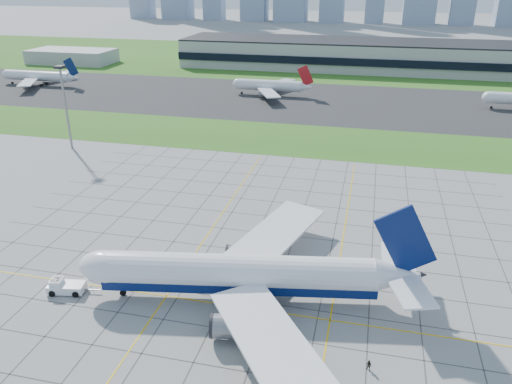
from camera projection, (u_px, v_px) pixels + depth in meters
ground at (225, 297)px, 85.18m from camera, size 1400.00×1400.00×0.00m
grass_median at (303, 140)px, 165.29m from camera, size 700.00×35.00×0.04m
asphalt_taxiway at (322, 102)px, 214.24m from camera, size 700.00×75.00×0.04m
grass_far at (342, 61)px, 312.17m from camera, size 700.00×145.00×0.04m
apron_markings at (244, 264)px, 94.96m from camera, size 120.00×130.00×0.03m
terminal at (411, 57)px, 278.16m from camera, size 260.00×43.00×15.80m
service_block at (72, 56)px, 304.35m from camera, size 50.00×25.00×8.00m
light_mast at (64, 97)px, 151.32m from camera, size 2.50×2.50×25.60m
airliner at (241, 274)px, 82.62m from camera, size 58.56×58.84×18.56m
pushback_tug at (65, 286)px, 86.21m from camera, size 9.15×4.04×2.51m
crew_near at (116, 276)px, 89.67m from camera, size 0.64×0.68×1.55m
crew_far at (369, 366)px, 69.20m from camera, size 1.02×0.92×1.70m
distant_jet_0 at (39, 76)px, 243.83m from camera, size 39.87×42.66×14.08m
distant_jet_1 at (271, 85)px, 223.44m from camera, size 34.38×42.66×14.08m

